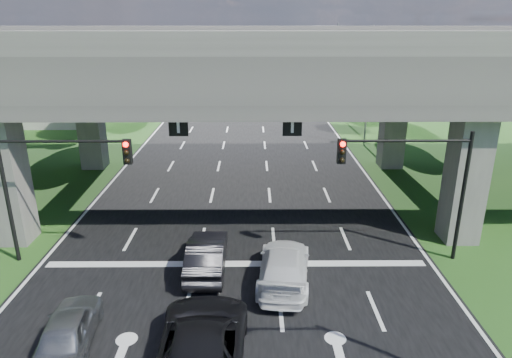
{
  "coord_description": "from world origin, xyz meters",
  "views": [
    {
      "loc": [
        0.77,
        -14.61,
        10.45
      ],
      "look_at": [
        0.92,
        7.38,
        2.72
      ],
      "focal_mm": 32.0,
      "sensor_mm": 36.0,
      "label": 1
    }
  ],
  "objects_px": {
    "streetlight_beyond": "(333,61)",
    "car_trailing": "(202,347)",
    "signal_right": "(417,173)",
    "car_white": "(284,266)",
    "car_silver": "(69,328)",
    "car_dark": "(207,255)",
    "signal_left": "(53,174)",
    "streetlight_far": "(364,77)"
  },
  "relations": [
    {
      "from": "streetlight_beyond",
      "to": "car_trailing",
      "type": "bearing_deg",
      "value": -104.26
    },
    {
      "from": "signal_right",
      "to": "car_white",
      "type": "bearing_deg",
      "value": -161.53
    },
    {
      "from": "streetlight_beyond",
      "to": "car_trailing",
      "type": "height_order",
      "value": "streetlight_beyond"
    },
    {
      "from": "car_silver",
      "to": "car_white",
      "type": "xyz_separation_m",
      "value": [
        7.43,
        3.88,
        0.05
      ]
    },
    {
      "from": "car_white",
      "to": "car_dark",
      "type": "bearing_deg",
      "value": -10.37
    },
    {
      "from": "signal_right",
      "to": "signal_left",
      "type": "height_order",
      "value": "same"
    },
    {
      "from": "signal_right",
      "to": "car_dark",
      "type": "xyz_separation_m",
      "value": [
        -9.07,
        -0.94,
        -3.41
      ]
    },
    {
      "from": "car_dark",
      "to": "car_white",
      "type": "xyz_separation_m",
      "value": [
        3.29,
        -0.99,
        -0.01
      ]
    },
    {
      "from": "signal_right",
      "to": "streetlight_far",
      "type": "distance_m",
      "value": 20.25
    },
    {
      "from": "signal_right",
      "to": "car_trailing",
      "type": "relative_size",
      "value": 1.0
    },
    {
      "from": "streetlight_beyond",
      "to": "car_trailing",
      "type": "xyz_separation_m",
      "value": [
        -10.93,
        -43.0,
        -4.98
      ]
    },
    {
      "from": "car_silver",
      "to": "car_dark",
      "type": "xyz_separation_m",
      "value": [
        4.13,
        4.87,
        0.07
      ]
    },
    {
      "from": "signal_left",
      "to": "car_white",
      "type": "distance_m",
      "value": 10.62
    },
    {
      "from": "streetlight_far",
      "to": "car_dark",
      "type": "distance_m",
      "value": 24.4
    },
    {
      "from": "car_dark",
      "to": "car_silver",
      "type": "bearing_deg",
      "value": 49.46
    },
    {
      "from": "streetlight_beyond",
      "to": "car_dark",
      "type": "bearing_deg",
      "value": -107.05
    },
    {
      "from": "signal_left",
      "to": "streetlight_beyond",
      "type": "bearing_deg",
      "value": 63.57
    },
    {
      "from": "signal_right",
      "to": "car_silver",
      "type": "bearing_deg",
      "value": -156.24
    },
    {
      "from": "streetlight_beyond",
      "to": "car_dark",
      "type": "distance_m",
      "value": 39.03
    },
    {
      "from": "signal_right",
      "to": "signal_left",
      "type": "relative_size",
      "value": 1.0
    },
    {
      "from": "signal_right",
      "to": "car_trailing",
      "type": "xyz_separation_m",
      "value": [
        -8.66,
        -6.95,
        -3.32
      ]
    },
    {
      "from": "car_dark",
      "to": "signal_right",
      "type": "bearing_deg",
      "value": -174.27
    },
    {
      "from": "car_silver",
      "to": "car_white",
      "type": "bearing_deg",
      "value": -158.83
    },
    {
      "from": "signal_left",
      "to": "streetlight_far",
      "type": "distance_m",
      "value": 26.95
    },
    {
      "from": "car_dark",
      "to": "car_trailing",
      "type": "bearing_deg",
      "value": 93.71
    },
    {
      "from": "streetlight_beyond",
      "to": "car_trailing",
      "type": "distance_m",
      "value": 44.65
    },
    {
      "from": "car_silver",
      "to": "car_trailing",
      "type": "bearing_deg",
      "value": 159.56
    },
    {
      "from": "signal_left",
      "to": "car_dark",
      "type": "distance_m",
      "value": 7.47
    },
    {
      "from": "streetlight_far",
      "to": "car_white",
      "type": "relative_size",
      "value": 1.98
    },
    {
      "from": "streetlight_far",
      "to": "car_trailing",
      "type": "distance_m",
      "value": 29.56
    },
    {
      "from": "signal_right",
      "to": "car_dark",
      "type": "relative_size",
      "value": 1.32
    },
    {
      "from": "streetlight_beyond",
      "to": "car_dark",
      "type": "xyz_separation_m",
      "value": [
        -11.34,
        -37.0,
        -5.07
      ]
    },
    {
      "from": "streetlight_far",
      "to": "signal_right",
      "type": "bearing_deg",
      "value": -96.47
    },
    {
      "from": "signal_left",
      "to": "car_white",
      "type": "xyz_separation_m",
      "value": [
        9.87,
        -1.93,
        -3.42
      ]
    },
    {
      "from": "streetlight_beyond",
      "to": "car_silver",
      "type": "relative_size",
      "value": 2.5
    },
    {
      "from": "signal_right",
      "to": "signal_left",
      "type": "xyz_separation_m",
      "value": [
        -15.65,
        0.0,
        0.0
      ]
    },
    {
      "from": "streetlight_far",
      "to": "streetlight_beyond",
      "type": "height_order",
      "value": "same"
    },
    {
      "from": "streetlight_far",
      "to": "signal_left",
      "type": "bearing_deg",
      "value": -131.78
    },
    {
      "from": "streetlight_far",
      "to": "car_white",
      "type": "distance_m",
      "value": 23.96
    },
    {
      "from": "signal_left",
      "to": "car_trailing",
      "type": "distance_m",
      "value": 10.4
    },
    {
      "from": "streetlight_beyond",
      "to": "car_silver",
      "type": "xyz_separation_m",
      "value": [
        -15.48,
        -41.87,
        -5.14
      ]
    },
    {
      "from": "car_trailing",
      "to": "signal_right",
      "type": "bearing_deg",
      "value": -141.03
    }
  ]
}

